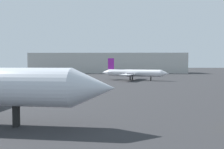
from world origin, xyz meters
name	(u,v)px	position (x,y,z in m)	size (l,w,h in m)	color
airplane_far_left	(133,73)	(10.60, 70.32, 2.59)	(23.77, 17.79, 7.89)	white
terminal_building	(108,63)	(-0.99, 133.14, 6.12)	(94.54, 21.60, 12.23)	#B7B7B2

